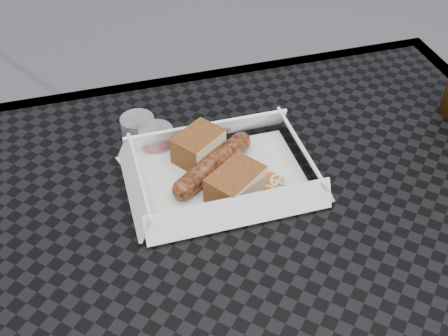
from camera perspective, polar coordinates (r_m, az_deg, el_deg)
name	(u,v)px	position (r m, az deg, el deg)	size (l,w,h in m)	color
patio_table	(294,278)	(0.76, 7.15, -11.03)	(0.80, 0.80, 0.74)	black
food_tray	(222,178)	(0.76, -0.21, -1.06)	(0.22, 0.15, 0.00)	white
bratwurst	(213,165)	(0.76, -1.11, 0.35)	(0.13, 0.10, 0.03)	brown
bread_near	(198,146)	(0.78, -2.63, 2.22)	(0.07, 0.05, 0.04)	brown
bread_far	(235,184)	(0.73, 1.17, -1.61)	(0.07, 0.05, 0.04)	brown
veg_garnish	(272,186)	(0.75, 4.89, -1.84)	(0.03, 0.03, 0.00)	#F2520A
napkin	(173,166)	(0.79, -5.16, 0.23)	(0.12, 0.12, 0.00)	white
condiment_cup_sauce	(156,138)	(0.82, -6.88, 3.06)	(0.05, 0.05, 0.03)	maroon
condiment_cup_empty	(138,126)	(0.84, -8.75, 4.19)	(0.05, 0.05, 0.03)	silver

